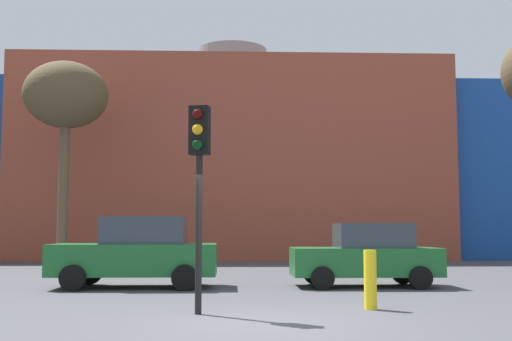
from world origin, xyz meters
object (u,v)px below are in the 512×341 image
parked_car_1 (138,252)px  bollard_yellow_0 (370,280)px  bare_tree_2 (66,98)px  parked_car_2 (367,255)px  traffic_light_island (199,160)px

parked_car_1 → bollard_yellow_0: (5.09, -4.69, -0.35)m
bare_tree_2 → parked_car_2: bearing=-42.6°
traffic_light_island → bollard_yellow_0: traffic_light_island is taller
parked_car_1 → traffic_light_island: bearing=109.4°
parked_car_1 → bare_tree_2: size_ratio=0.50×
traffic_light_island → parked_car_2: bearing=154.2°
parked_car_1 → parked_car_2: 6.03m
parked_car_2 → bollard_yellow_0: 4.79m
parked_car_2 → bare_tree_2: bare_tree_2 is taller
bare_tree_2 → bollard_yellow_0: (9.63, -14.41, -6.45)m
parked_car_1 → parked_car_2: size_ratio=1.10×
bare_tree_2 → traffic_light_island: bearing=-66.9°
parked_car_2 → bare_tree_2: bearing=-42.6°
parked_car_1 → bare_tree_2: bare_tree_2 is taller
parked_car_2 → traffic_light_island: bearing=51.7°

